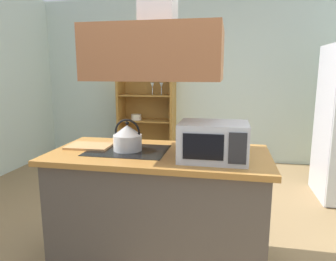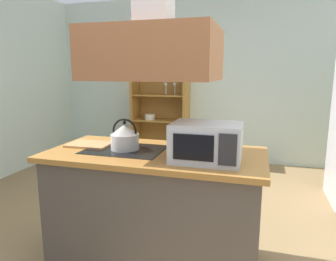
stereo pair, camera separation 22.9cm
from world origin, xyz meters
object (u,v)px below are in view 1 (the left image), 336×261
Objects in this scene: dish_cabinet at (147,116)px; microwave at (213,141)px; kettle at (127,138)px; cutting_board at (89,146)px.

microwave is at bearing -66.89° from dish_cabinet.
dish_cabinet is at bearing 102.15° from kettle.
kettle is 0.71× the size of cutting_board.
microwave is (0.65, -0.13, 0.03)m from kettle.
microwave reaches higher than cutting_board.
cutting_board is at bearing 170.31° from microwave.
kettle is 0.67m from microwave.
dish_cabinet reaches higher than microwave.
cutting_board is at bearing -84.36° from dish_cabinet.
microwave is at bearing -11.04° from kettle.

